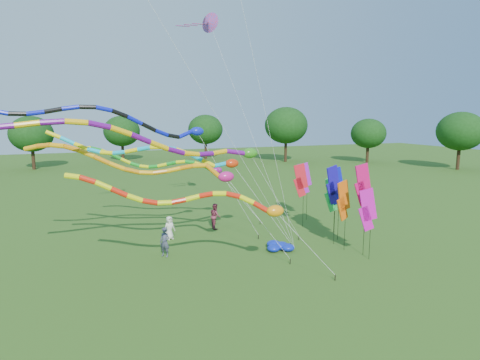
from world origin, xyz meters
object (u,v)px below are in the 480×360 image
object	(u,v)px
person_b	(165,242)
person_c	(215,216)
blue_nylon_heap	(276,245)
tube_kite_orange	(156,166)
person_a	(169,228)
tube_kite_red	(203,200)

from	to	relation	value
person_b	person_c	bearing A→B (deg)	89.44
blue_nylon_heap	person_b	bearing A→B (deg)	170.99
tube_kite_orange	blue_nylon_heap	distance (m)	9.02
person_a	person_c	world-z (taller)	person_c
tube_kite_red	person_b	distance (m)	5.62
tube_kite_orange	person_c	xyz separation A→B (m)	(5.12, 6.05, -4.59)
blue_nylon_heap	tube_kite_red	bearing A→B (deg)	-148.93
tube_kite_red	person_a	size ratio (longest dim) A/B	7.72
blue_nylon_heap	person_a	size ratio (longest dim) A/B	1.11
person_a	person_b	size ratio (longest dim) A/B	0.90
tube_kite_orange	person_c	distance (m)	9.16
blue_nylon_heap	tube_kite_orange	bearing A→B (deg)	-176.83
tube_kite_red	person_a	world-z (taller)	tube_kite_red
person_b	person_c	xyz separation A→B (m)	(4.51, 4.59, 0.06)
person_b	tube_kite_orange	bearing A→B (deg)	-68.47
tube_kite_orange	person_c	size ratio (longest dim) A/B	6.97
person_c	tube_kite_orange	bearing A→B (deg)	142.01
tube_kite_orange	person_a	xyz separation A→B (m)	(1.50, 4.66, -4.74)
person_c	blue_nylon_heap	bearing A→B (deg)	-156.64
blue_nylon_heap	person_c	xyz separation A→B (m)	(-2.18, 5.65, 0.69)
tube_kite_red	person_c	distance (m)	10.14
tube_kite_red	tube_kite_orange	bearing A→B (deg)	138.94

